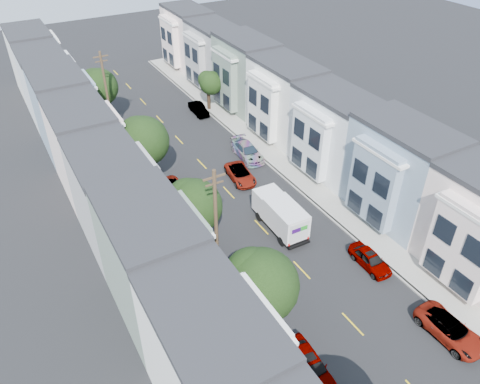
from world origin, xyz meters
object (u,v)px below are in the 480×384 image
object	(u,v)px
parked_left_b	(309,365)
parked_right_d	(199,109)
fedex_truck	(280,214)
tree_c	(193,207)
parked_right_a	(450,330)
tree_far_r	(210,83)
tree_e	(98,87)
utility_pole_far	(107,97)
parked_left_d	(175,193)
parked_right_b	(370,259)
tree_b	(260,286)
parked_left_c	(242,280)
utility_pole_near	(216,231)
parked_right_c	(247,151)
tree_d	(143,142)
lead_sedan	(240,174)

from	to	relation	value
parked_left_b	parked_right_d	distance (m)	37.88
fedex_truck	parked_right_d	size ratio (longest dim) A/B	1.52
tree_c	parked_right_a	distance (m)	19.74
tree_far_r	parked_right_d	bearing A→B (deg)	-166.13
tree_e	parked_right_a	distance (m)	43.39
utility_pole_far	parked_left_d	xyz separation A→B (m)	(1.40, -14.56, -4.39)
parked_left_b	parked_right_b	bearing A→B (deg)	32.64
tree_far_r	utility_pole_far	distance (m)	13.39
parked_right_a	tree_b	bearing A→B (deg)	149.90
tree_far_r	parked_left_c	xyz separation A→B (m)	(-11.79, -28.64, -2.85)
utility_pole_near	parked_right_d	size ratio (longest dim) A/B	2.58
parked_right_a	parked_right_b	world-z (taller)	parked_right_b
tree_c	parked_left_d	distance (m)	8.69
parked_right_d	parked_right_c	bearing A→B (deg)	-87.90
tree_d	parked_right_c	distance (m)	11.98
tree_b	parked_left_b	size ratio (longest dim) A/B	1.57
tree_e	fedex_truck	xyz separation A→B (m)	(7.60, -26.67, -3.25)
lead_sedan	parked_left_b	xyz separation A→B (m)	(-7.00, -20.97, 0.14)
utility_pole_near	fedex_truck	world-z (taller)	utility_pole_near
utility_pole_far	parked_right_a	size ratio (longest dim) A/B	2.09
parked_left_d	parked_right_b	world-z (taller)	parked_left_d
parked_left_b	utility_pole_near	bearing A→B (deg)	102.40
tree_c	parked_left_b	size ratio (longest dim) A/B	1.46
utility_pole_far	fedex_truck	distance (m)	24.36
utility_pole_near	parked_right_b	xyz separation A→B (m)	(11.20, -4.21, -4.48)
tree_c	parked_right_a	size ratio (longest dim) A/B	1.44
parked_right_a	parked_right_d	size ratio (longest dim) A/B	1.24
tree_b	utility_pole_near	bearing A→B (deg)	89.98
tree_e	parked_right_c	size ratio (longest dim) A/B	1.42
tree_b	parked_right_a	xyz separation A→B (m)	(11.20, -6.11, -4.35)
tree_far_r	utility_pole_far	xyz separation A→B (m)	(-13.19, -1.54, 1.68)
parked_right_c	fedex_truck	bearing A→B (deg)	-102.99
parked_right_b	parked_right_d	world-z (taller)	parked_right_b
parked_right_a	utility_pole_near	bearing A→B (deg)	131.73
parked_right_a	parked_right_c	bearing A→B (deg)	88.49
utility_pole_near	parked_right_c	xyz separation A→B (m)	(11.20, 14.85, -4.41)
parked_left_b	fedex_truck	bearing A→B (deg)	68.01
tree_c	tree_far_r	bearing A→B (deg)	60.90
tree_d	tree_e	bearing A→B (deg)	90.00
tree_far_r	lead_sedan	xyz separation A→B (m)	(-4.80, -16.12, -2.85)
utility_pole_near	parked_right_c	distance (m)	19.11
utility_pole_far	parked_left_d	bearing A→B (deg)	-84.51
parked_right_d	utility_pole_far	bearing A→B (deg)	-172.57
tree_e	lead_sedan	distance (m)	20.64
tree_far_r	utility_pole_near	xyz separation A→B (m)	(-13.19, -27.54, 1.68)
parked_left_b	parked_right_c	distance (m)	26.29
tree_b	parked_left_c	world-z (taller)	tree_b
tree_d	tree_e	distance (m)	14.97
parked_left_d	parked_left_b	bearing A→B (deg)	-93.93
tree_c	parked_left_c	bearing A→B (deg)	-74.13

